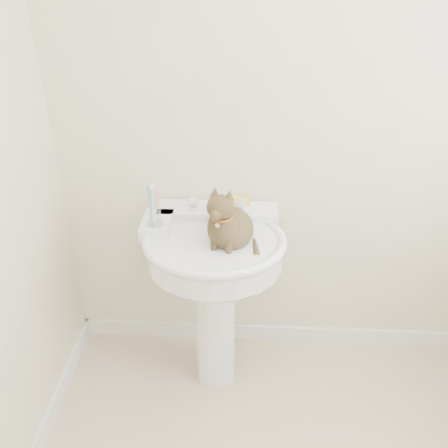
# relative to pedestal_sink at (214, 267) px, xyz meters

# --- Properties ---
(wall_back) EXTENTS (2.20, 0.00, 2.50)m
(wall_back) POSITION_rel_pedestal_sink_xyz_m (0.35, 0.29, 0.57)
(wall_back) COLOR beige
(wall_back) RESTS_ON ground
(baseboard_back) EXTENTS (2.20, 0.02, 0.09)m
(baseboard_back) POSITION_rel_pedestal_sink_xyz_m (0.35, 0.28, -0.64)
(baseboard_back) COLOR white
(baseboard_back) RESTS_ON floor
(pedestal_sink) EXTENTS (0.63, 0.62, 0.87)m
(pedestal_sink) POSITION_rel_pedestal_sink_xyz_m (0.00, 0.00, 0.00)
(pedestal_sink) COLOR white
(pedestal_sink) RESTS_ON floor
(faucet) EXTENTS (0.28, 0.12, 0.14)m
(faucet) POSITION_rel_pedestal_sink_xyz_m (0.00, 0.16, 0.23)
(faucet) COLOR silver
(faucet) RESTS_ON pedestal_sink
(soap_bar) EXTENTS (0.09, 0.06, 0.03)m
(soap_bar) POSITION_rel_pedestal_sink_xyz_m (0.10, 0.25, 0.20)
(soap_bar) COLOR gold
(soap_bar) RESTS_ON pedestal_sink
(toothbrush_cup) EXTENTS (0.07, 0.07, 0.19)m
(toothbrush_cup) POSITION_rel_pedestal_sink_xyz_m (-0.26, 0.03, 0.24)
(toothbrush_cup) COLOR silver
(toothbrush_cup) RESTS_ON pedestal_sink
(cat) EXTENTS (0.21, 0.27, 0.39)m
(cat) POSITION_rel_pedestal_sink_xyz_m (0.07, -0.02, 0.23)
(cat) COLOR brown
(cat) RESTS_ON pedestal_sink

